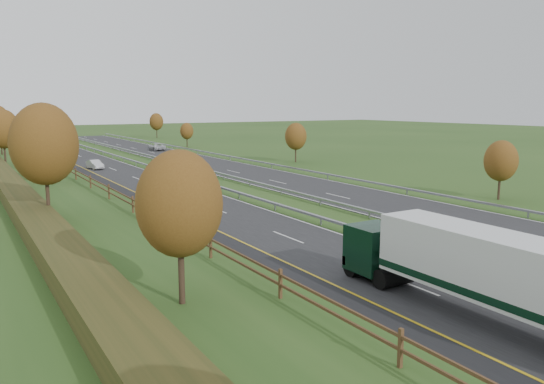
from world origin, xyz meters
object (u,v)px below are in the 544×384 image
(car_silver_mid, at_px, (95,164))
(car_oncoming, at_px, (157,147))
(road_tanker, at_px, (56,140))
(car_small_far, at_px, (42,144))
(box_lorry, at_px, (488,273))
(car_dark_near, at_px, (184,186))

(car_silver_mid, bearing_deg, car_oncoming, 47.97)
(road_tanker, height_order, car_oncoming, road_tanker)
(car_small_far, bearing_deg, car_oncoming, -42.43)
(box_lorry, bearing_deg, car_dark_near, 87.16)
(car_dark_near, height_order, car_silver_mid, car_dark_near)
(car_dark_near, relative_size, car_oncoming, 0.75)
(road_tanker, xyz_separation_m, car_oncoming, (17.22, -15.32, -1.08))
(car_dark_near, xyz_separation_m, car_silver_mid, (-3.30, 27.02, -0.00))
(road_tanker, distance_m, car_small_far, 5.83)
(road_tanker, bearing_deg, car_silver_mid, -92.12)
(car_small_far, bearing_deg, car_dark_near, -82.68)
(car_silver_mid, bearing_deg, box_lorry, -95.83)
(road_tanker, bearing_deg, car_dark_near, -88.56)
(box_lorry, distance_m, car_oncoming, 95.17)
(car_silver_mid, bearing_deg, car_dark_near, -90.00)
(box_lorry, xyz_separation_m, road_tanker, (0.23, 108.87, -0.47))
(box_lorry, height_order, car_dark_near, box_lorry)
(road_tanker, xyz_separation_m, car_silver_mid, (-1.56, -42.09, -1.15))
(car_small_far, distance_m, car_oncoming, 28.33)
(road_tanker, distance_m, car_oncoming, 23.08)
(car_silver_mid, relative_size, car_oncoming, 0.77)
(box_lorry, relative_size, road_tanker, 1.45)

